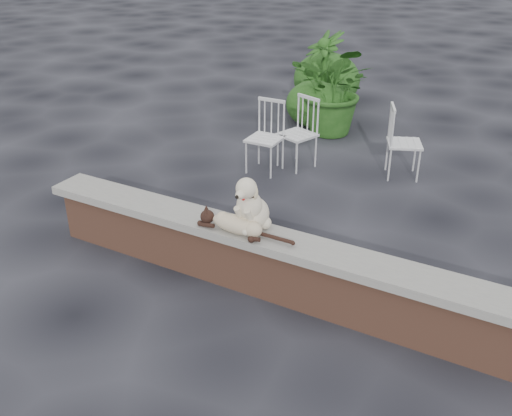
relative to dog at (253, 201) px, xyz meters
The scene contains 11 objects.
ground 1.22m from the dog, ahead, with size 60.00×60.00×0.00m, color black.
brick_wall 1.06m from the dog, ahead, with size 6.00×0.30×0.50m, color brown.
capstone 0.93m from the dog, ahead, with size 6.20×0.40×0.08m, color slate.
dog is the anchor object (origin of this frame).
cat 0.24m from the dog, 118.07° to the right, with size 1.09×0.26×0.18m, color tan, non-canonical shape.
chair_a 2.62m from the dog, 115.99° to the left, with size 0.56×0.56×0.94m, color silver, non-canonical shape.
chair_e 3.12m from the dog, 80.66° to the left, with size 0.56×0.56×0.94m, color silver, non-canonical shape.
chair_b 2.83m from the dog, 107.30° to the left, with size 0.56×0.56×0.94m, color silver, non-canonical shape.
potted_plant_a 4.24m from the dog, 102.08° to the left, with size 1.28×1.11×1.42m, color #1C4714.
potted_plant_b 5.21m from the dog, 106.29° to the left, with size 0.77×0.77×1.38m, color #1C4714.
shrubbery 5.23m from the dog, 106.25° to the left, with size 1.52×2.26×0.95m.
Camera 1 is at (1.31, -3.83, 3.08)m, focal length 40.30 mm.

